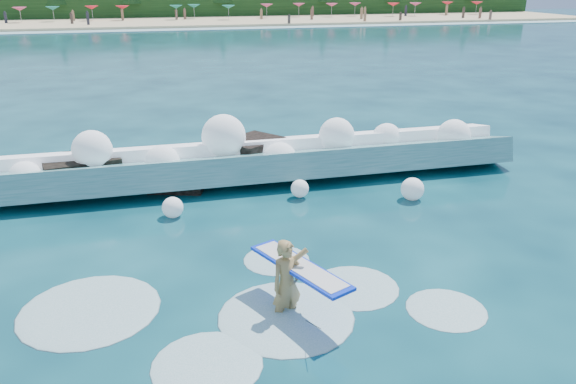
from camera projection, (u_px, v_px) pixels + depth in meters
name	position (u px, v px, depth m)	size (l,w,h in m)	color
ground	(246.00, 277.00, 12.81)	(200.00, 200.00, 0.00)	#072C38
beach	(150.00, 22.00, 83.26)	(140.00, 20.00, 0.40)	tan
wet_band	(152.00, 30.00, 73.37)	(140.00, 5.00, 0.08)	silver
treeline	(147.00, 3.00, 91.48)	(140.00, 4.00, 5.00)	black
breaking_wave	(258.00, 162.00, 19.02)	(17.75, 2.78, 1.53)	teal
rock_cluster	(165.00, 169.00, 18.72)	(8.23, 3.28, 1.33)	black
surfer_with_board	(290.00, 281.00, 11.26)	(1.59, 3.03, 1.92)	#A8844E
wave_spray	(261.00, 148.00, 18.76)	(15.50, 4.74, 2.17)	white
surf_foam	(229.00, 311.00, 11.50)	(9.39, 5.34, 0.14)	silver
beach_umbrellas	(148.00, 7.00, 84.49)	(112.44, 6.20, 0.50)	red
beachgoers	(145.00, 17.00, 80.69)	(99.05, 13.07, 1.93)	#3F332D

